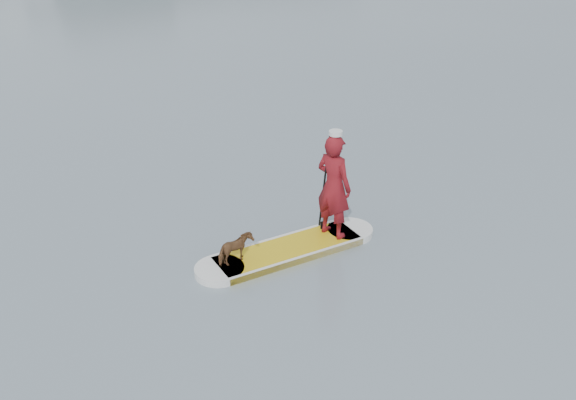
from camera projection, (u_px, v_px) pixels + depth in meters
ground at (226, 277)px, 10.09m from camera, size 140.00×140.00×0.00m
paddleboard at (288, 250)px, 10.70m from camera, size 3.29×1.00×0.12m
paddler at (334, 186)px, 10.63m from camera, size 0.59×0.75×1.82m
white_cap at (336, 133)px, 10.19m from camera, size 0.22×0.22×0.07m
dog at (236, 249)px, 10.14m from camera, size 0.62×0.34×0.50m
paddle at (324, 194)px, 10.91m from camera, size 0.10×0.30×2.00m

